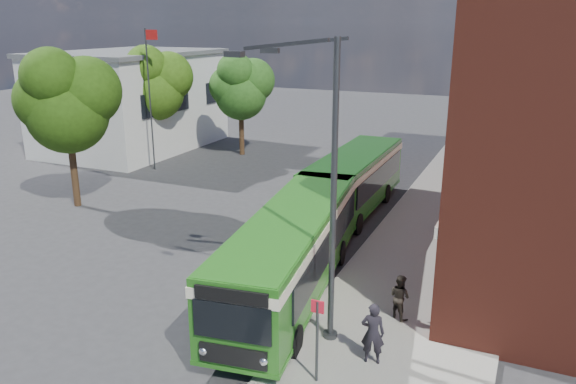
% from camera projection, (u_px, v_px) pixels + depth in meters
% --- Properties ---
extents(ground, '(120.00, 120.00, 0.00)m').
position_uv_depth(ground, '(217.00, 284.00, 20.93)').
color(ground, '#2C2C2F').
rests_on(ground, ground).
extents(pavement, '(6.00, 48.00, 0.15)m').
position_uv_depth(pavement, '(443.00, 237.00, 25.20)').
color(pavement, gray).
rests_on(pavement, ground).
extents(kerb_line, '(0.12, 48.00, 0.01)m').
position_uv_depth(kerb_line, '(377.00, 229.00, 26.40)').
color(kerb_line, beige).
rests_on(kerb_line, ground).
extents(white_building, '(9.40, 13.40, 7.30)m').
position_uv_depth(white_building, '(132.00, 100.00, 42.58)').
color(white_building, silver).
rests_on(white_building, ground).
extents(flagpole, '(0.95, 0.10, 9.00)m').
position_uv_depth(flagpole, '(150.00, 94.00, 35.69)').
color(flagpole, '#323537').
rests_on(flagpole, ground).
extents(street_lamp, '(2.96, 2.38, 9.00)m').
position_uv_depth(street_lamp, '(322.00, 190.00, 15.91)').
color(street_lamp, '#323537').
rests_on(street_lamp, ground).
extents(bus_stop_sign, '(0.35, 0.08, 2.52)m').
position_uv_depth(bus_stop_sign, '(317.00, 336.00, 14.65)').
color(bus_stop_sign, '#323537').
rests_on(bus_stop_sign, ground).
extents(bus_front, '(4.06, 11.75, 3.02)m').
position_uv_depth(bus_front, '(292.00, 245.00, 19.72)').
color(bus_front, '#236519').
rests_on(bus_front, ground).
extents(bus_rear, '(2.64, 10.03, 3.02)m').
position_uv_depth(bus_rear, '(354.00, 177.00, 28.42)').
color(bus_rear, '#1E6518').
rests_on(bus_rear, ground).
extents(pedestrian_a, '(0.74, 0.56, 1.82)m').
position_uv_depth(pedestrian_a, '(373.00, 333.00, 15.61)').
color(pedestrian_a, black).
rests_on(pedestrian_a, pavement).
extents(pedestrian_b, '(0.91, 0.85, 1.50)m').
position_uv_depth(pedestrian_b, '(400.00, 297.00, 18.02)').
color(pedestrian_b, black).
rests_on(pedestrian_b, pavement).
extents(tree_left, '(4.88, 4.64, 8.24)m').
position_uv_depth(tree_left, '(66.00, 100.00, 28.13)').
color(tree_left, '#322012').
rests_on(tree_left, ground).
extents(tree_mid, '(4.70, 4.47, 7.93)m').
position_uv_depth(tree_mid, '(155.00, 83.00, 38.30)').
color(tree_mid, '#322012').
rests_on(tree_mid, ground).
extents(tree_right, '(4.36, 4.14, 7.35)m').
position_uv_depth(tree_right, '(241.00, 86.00, 39.82)').
color(tree_right, '#322012').
rests_on(tree_right, ground).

